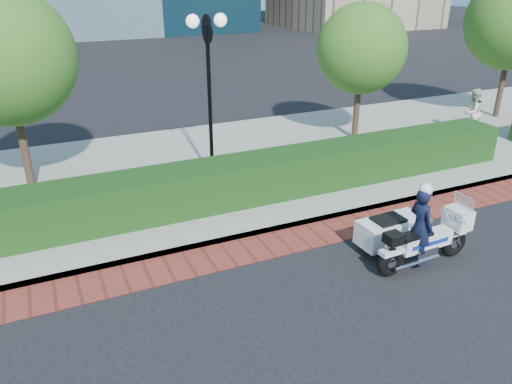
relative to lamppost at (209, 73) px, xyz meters
name	(u,v)px	position (x,y,z in m)	size (l,w,h in m)	color
ground	(259,295)	(-1.00, -5.20, -2.96)	(120.00, 120.00, 0.00)	black
brick_strip	(229,255)	(-1.00, -3.70, -2.95)	(60.00, 1.00, 0.01)	maroon
sidewalk	(169,175)	(-1.00, 0.80, -2.88)	(60.00, 8.00, 0.15)	gray
hedge_main	(195,188)	(-1.00, -1.60, -2.31)	(18.00, 1.20, 1.00)	black
lamppost	(209,73)	(0.00, 0.00, 0.00)	(1.02, 0.70, 4.21)	black
tree_b	(6,58)	(-4.50, 1.30, 0.48)	(3.20, 3.20, 4.89)	#332319
tree_c	(362,49)	(5.50, 1.30, 0.09)	(2.80, 2.80, 4.30)	#332319
police_motorcycle	(410,232)	(2.21, -5.31, -2.35)	(2.21, 1.56, 1.79)	black
pedestrian	(472,112)	(9.21, -0.05, -2.02)	(0.77, 0.60, 1.58)	beige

